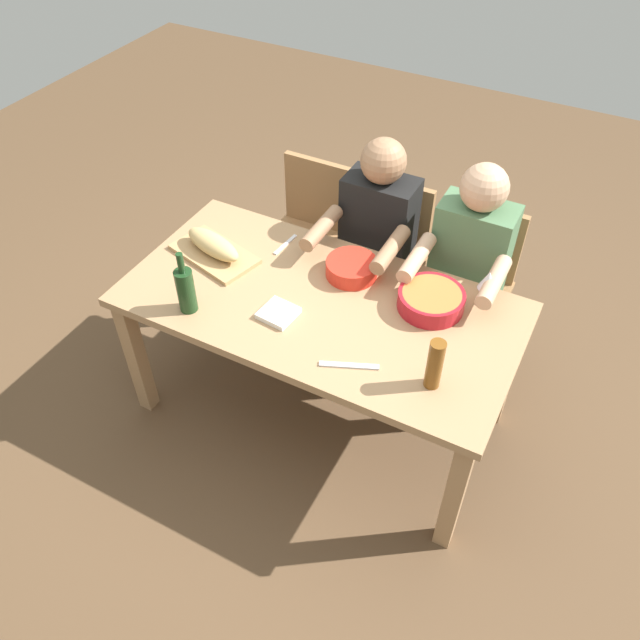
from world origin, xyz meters
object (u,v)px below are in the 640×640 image
wine_bottle (186,289)px  diner_near_center (374,238)px  serving_bowl_fruit (431,299)px  bread_loaf (213,244)px  serving_bowl_pasta (352,267)px  dining_table (320,317)px  chair_near_center (386,252)px  cutting_board (214,254)px  beer_bottle (435,364)px  chair_near_left (471,279)px  napkin_stack (278,313)px  diner_near_left (466,266)px  chair_near_right (309,228)px  wine_glass (488,282)px

wine_bottle → diner_near_center: bearing=-118.2°
serving_bowl_fruit → bread_loaf: size_ratio=0.87×
serving_bowl_pasta → dining_table: bearing=79.3°
diner_near_center → dining_table: bearing=90.0°
chair_near_center → cutting_board: chair_near_center is taller
diner_near_center → bread_loaf: diner_near_center is taller
serving_bowl_fruit → beer_bottle: size_ratio=1.27×
chair_near_left → wine_bottle: size_ratio=2.93×
beer_bottle → napkin_stack: size_ratio=1.57×
diner_near_left → serving_bowl_pasta: size_ratio=5.25×
dining_table → chair_near_left: bearing=-121.7°
dining_table → serving_bowl_fruit: bearing=-156.9°
chair_near_center → chair_near_right: same height
diner_near_center → chair_near_right: diner_near_center is taller
bread_loaf → wine_bottle: bearing=107.6°
chair_near_right → serving_bowl_fruit: size_ratio=3.04×
serving_bowl_pasta → napkin_stack: bearing=67.8°
serving_bowl_fruit → napkin_stack: size_ratio=2.00×
diner_near_center → chair_near_right: size_ratio=1.41×
cutting_board → beer_bottle: bearing=167.2°
napkin_stack → chair_near_left: bearing=-122.4°
diner_near_left → wine_glass: diner_near_left is taller
diner_near_center → serving_bowl_fruit: (-0.43, 0.38, 0.09)m
chair_near_right → chair_near_center: bearing=180.0°
chair_near_left → serving_bowl_pasta: size_ratio=3.72×
chair_near_left → diner_near_center: bearing=21.6°
beer_bottle → wine_bottle: bearing=4.5°
chair_near_center → diner_near_center: 0.28m
wine_bottle → wine_glass: 1.24m
chair_near_center → bread_loaf: (0.57, 0.70, 0.32)m
chair_near_left → bread_loaf: bearing=34.1°
diner_near_center → chair_near_left: size_ratio=1.41×
bread_loaf → napkin_stack: bread_loaf is taller
chair_near_left → beer_bottle: bearing=96.9°
diner_near_left → serving_bowl_fruit: (0.04, 0.38, 0.09)m
chair_near_right → serving_bowl_fruit: (-0.89, 0.57, 0.30)m
diner_near_left → cutting_board: diner_near_left is taller
diner_near_center → chair_near_left: 0.54m
bread_loaf → beer_bottle: beer_bottle is taller
cutting_board → wine_bottle: 0.37m
serving_bowl_pasta → diner_near_left: bearing=-140.6°
serving_bowl_fruit → beer_bottle: bearing=111.3°
chair_near_right → diner_near_left: (-0.93, 0.18, 0.21)m
cutting_board → napkin_stack: size_ratio=2.86×
serving_bowl_pasta → napkin_stack: 0.41m
cutting_board → diner_near_center: bearing=-137.8°
bread_loaf → beer_bottle: 1.18m
napkin_stack → cutting_board: bearing=-24.0°
wine_bottle → napkin_stack: size_ratio=2.07×
diner_near_center → cutting_board: (0.57, 0.52, 0.05)m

